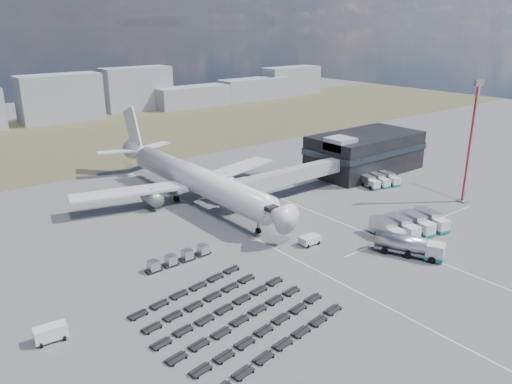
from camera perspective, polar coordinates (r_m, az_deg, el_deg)
ground at (r=87.76m, az=3.96°, el=-6.55°), size 420.00×420.00×0.00m
grass_strip at (r=180.61m, az=-20.29°, el=5.66°), size 420.00×90.00×0.01m
lane_markings at (r=95.96m, az=7.09°, el=-4.35°), size 47.12×110.00×0.01m
terminal at (r=134.65m, az=12.29°, el=4.51°), size 30.40×16.40×11.00m
jet_bridge at (r=110.05m, az=3.02°, el=1.63°), size 30.30×3.80×7.05m
airliner at (r=110.24m, az=-7.35°, el=1.66°), size 51.59×64.53×17.62m
skyline at (r=219.63m, az=-20.57°, el=9.58°), size 308.94×25.34×18.74m
fuel_tanker at (r=88.50m, az=17.09°, el=-5.86°), size 7.32×11.46×3.65m
pushback_tug at (r=89.53m, az=6.15°, el=-5.51°), size 3.72×2.17×1.61m
utility_van at (r=68.94m, az=-22.41°, el=-14.73°), size 4.03×2.11×2.11m
catering_truck at (r=110.00m, az=-3.91°, el=-0.45°), size 3.30×5.95×2.58m
service_trucks_near at (r=97.82m, az=17.15°, el=-3.60°), size 14.70×10.06×2.99m
service_trucks_far at (r=124.41m, az=13.89°, el=1.35°), size 9.39×7.88×2.50m
uld_row at (r=83.39m, az=-8.79°, el=-7.41°), size 11.99×1.89×1.66m
baggage_dollies at (r=68.70m, az=-2.74°, el=-14.00°), size 26.28×23.09×0.63m
floodlight_mast at (r=115.81m, az=23.31°, el=5.17°), size 2.51×2.04×26.41m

